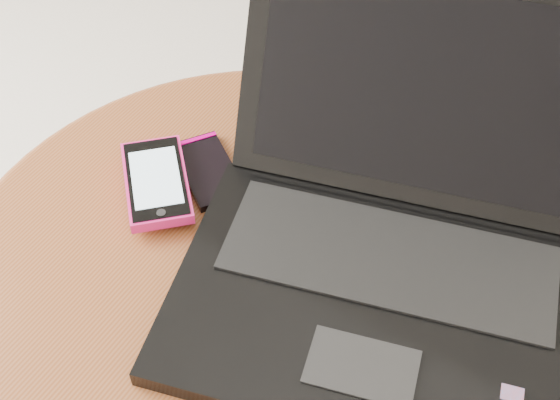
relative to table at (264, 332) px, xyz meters
The scene contains 4 objects.
table is the anchor object (origin of this frame).
laptop 0.20m from the table, 33.54° to the left, with size 0.47×0.46×0.23m.
phone_black 0.19m from the table, 146.51° to the left, with size 0.12×0.10×0.01m.
phone_pink 0.20m from the table, 168.60° to the left, with size 0.13×0.13×0.01m.
Camera 1 is at (0.36, -0.44, 1.14)m, focal length 49.32 mm.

